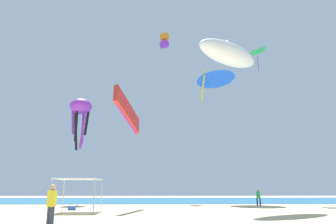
{
  "coord_description": "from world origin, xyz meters",
  "views": [
    {
      "loc": [
        0.32,
        -17.77,
        1.63
      ],
      "look_at": [
        1.17,
        8.54,
        8.0
      ],
      "focal_mm": 33.84,
      "sensor_mm": 36.0,
      "label": 1
    }
  ],
  "objects_px": {
    "kite_box_orange": "(164,41)",
    "kite_inflatable_white": "(228,54)",
    "person_central": "(258,196)",
    "cooler_box": "(72,208)",
    "kite_delta_blue": "(215,77)",
    "person_near_tent": "(52,201)",
    "kite_parafoil_red": "(127,111)",
    "canopy_tent": "(79,180)",
    "kite_octopus_purple": "(81,109)",
    "kite_diamond_green": "(257,53)"
  },
  "relations": [
    {
      "from": "person_near_tent",
      "to": "kite_inflatable_white",
      "type": "distance_m",
      "value": 20.33
    },
    {
      "from": "canopy_tent",
      "to": "kite_box_orange",
      "type": "height_order",
      "value": "kite_box_orange"
    },
    {
      "from": "person_near_tent",
      "to": "kite_octopus_purple",
      "type": "xyz_separation_m",
      "value": [
        -4.17,
        20.73,
        9.51
      ]
    },
    {
      "from": "cooler_box",
      "to": "kite_parafoil_red",
      "type": "xyz_separation_m",
      "value": [
        3.79,
        2.14,
        8.21
      ]
    },
    {
      "from": "canopy_tent",
      "to": "kite_parafoil_red",
      "type": "height_order",
      "value": "kite_parafoil_red"
    },
    {
      "from": "canopy_tent",
      "to": "person_central",
      "type": "distance_m",
      "value": 17.31
    },
    {
      "from": "cooler_box",
      "to": "kite_octopus_purple",
      "type": "distance_m",
      "value": 14.76
    },
    {
      "from": "person_near_tent",
      "to": "person_central",
      "type": "relative_size",
      "value": 1.16
    },
    {
      "from": "kite_inflatable_white",
      "to": "kite_parafoil_red",
      "type": "xyz_separation_m",
      "value": [
        -9.14,
        1.18,
        -5.2
      ]
    },
    {
      "from": "kite_delta_blue",
      "to": "kite_octopus_purple",
      "type": "bearing_deg",
      "value": 153.59
    },
    {
      "from": "canopy_tent",
      "to": "kite_box_orange",
      "type": "distance_m",
      "value": 30.57
    },
    {
      "from": "person_near_tent",
      "to": "person_central",
      "type": "bearing_deg",
      "value": 91.58
    },
    {
      "from": "person_central",
      "to": "kite_delta_blue",
      "type": "xyz_separation_m",
      "value": [
        -2.48,
        6.71,
        14.59
      ]
    },
    {
      "from": "person_near_tent",
      "to": "kite_inflatable_white",
      "type": "xyz_separation_m",
      "value": [
        11.16,
        11.49,
        12.52
      ]
    },
    {
      "from": "kite_box_orange",
      "to": "cooler_box",
      "type": "bearing_deg",
      "value": 134.16
    },
    {
      "from": "kite_box_orange",
      "to": "person_central",
      "type": "bearing_deg",
      "value": -169.96
    },
    {
      "from": "canopy_tent",
      "to": "cooler_box",
      "type": "height_order",
      "value": "canopy_tent"
    },
    {
      "from": "kite_box_orange",
      "to": "kite_inflatable_white",
      "type": "bearing_deg",
      "value": 173.07
    },
    {
      "from": "person_near_tent",
      "to": "kite_octopus_purple",
      "type": "relative_size",
      "value": 0.31
    },
    {
      "from": "kite_octopus_purple",
      "to": "kite_diamond_green",
      "type": "bearing_deg",
      "value": 170.29
    },
    {
      "from": "canopy_tent",
      "to": "kite_parafoil_red",
      "type": "distance_m",
      "value": 8.09
    },
    {
      "from": "kite_delta_blue",
      "to": "cooler_box",
      "type": "bearing_deg",
      "value": -172.17
    },
    {
      "from": "kite_box_orange",
      "to": "kite_octopus_purple",
      "type": "bearing_deg",
      "value": 106.67
    },
    {
      "from": "kite_octopus_purple",
      "to": "canopy_tent",
      "type": "bearing_deg",
      "value": 90.06
    },
    {
      "from": "person_central",
      "to": "kite_inflatable_white",
      "type": "height_order",
      "value": "kite_inflatable_white"
    },
    {
      "from": "person_near_tent",
      "to": "cooler_box",
      "type": "bearing_deg",
      "value": 143.07
    },
    {
      "from": "person_central",
      "to": "kite_diamond_green",
      "type": "height_order",
      "value": "kite_diamond_green"
    },
    {
      "from": "kite_box_orange",
      "to": "kite_diamond_green",
      "type": "bearing_deg",
      "value": -142.67
    },
    {
      "from": "person_central",
      "to": "kite_delta_blue",
      "type": "bearing_deg",
      "value": -49.73
    },
    {
      "from": "cooler_box",
      "to": "kite_inflatable_white",
      "type": "height_order",
      "value": "kite_inflatable_white"
    },
    {
      "from": "kite_diamond_green",
      "to": "kite_box_orange",
      "type": "bearing_deg",
      "value": -118.66
    },
    {
      "from": "kite_parafoil_red",
      "to": "kite_delta_blue",
      "type": "distance_m",
      "value": 15.99
    },
    {
      "from": "person_central",
      "to": "kite_delta_blue",
      "type": "height_order",
      "value": "kite_delta_blue"
    },
    {
      "from": "person_near_tent",
      "to": "cooler_box",
      "type": "xyz_separation_m",
      "value": [
        -1.77,
        10.53,
        -0.89
      ]
    },
    {
      "from": "person_central",
      "to": "kite_inflatable_white",
      "type": "relative_size",
      "value": 0.22
    },
    {
      "from": "kite_inflatable_white",
      "to": "person_central",
      "type": "bearing_deg",
      "value": 18.38
    },
    {
      "from": "cooler_box",
      "to": "kite_delta_blue",
      "type": "bearing_deg",
      "value": 41.8
    },
    {
      "from": "canopy_tent",
      "to": "kite_inflatable_white",
      "type": "relative_size",
      "value": 0.42
    },
    {
      "from": "kite_octopus_purple",
      "to": "person_near_tent",
      "type": "bearing_deg",
      "value": 86.49
    },
    {
      "from": "kite_inflatable_white",
      "to": "kite_diamond_green",
      "type": "xyz_separation_m",
      "value": [
        6.49,
        11.21,
        5.21
      ]
    },
    {
      "from": "cooler_box",
      "to": "kite_octopus_purple",
      "type": "xyz_separation_m",
      "value": [
        -2.39,
        10.2,
        10.39
      ]
    },
    {
      "from": "canopy_tent",
      "to": "kite_delta_blue",
      "type": "bearing_deg",
      "value": 48.4
    },
    {
      "from": "kite_parafoil_red",
      "to": "canopy_tent",
      "type": "bearing_deg",
      "value": 163.54
    },
    {
      "from": "canopy_tent",
      "to": "kite_parafoil_red",
      "type": "bearing_deg",
      "value": 56.32
    },
    {
      "from": "person_near_tent",
      "to": "person_central",
      "type": "distance_m",
      "value": 21.74
    },
    {
      "from": "kite_parafoil_red",
      "to": "kite_diamond_green",
      "type": "height_order",
      "value": "kite_diamond_green"
    },
    {
      "from": "person_near_tent",
      "to": "kite_inflatable_white",
      "type": "bearing_deg",
      "value": 89.35
    },
    {
      "from": "kite_octopus_purple",
      "to": "kite_delta_blue",
      "type": "xyz_separation_m",
      "value": [
        16.21,
        2.15,
        4.95
      ]
    },
    {
      "from": "kite_octopus_purple",
      "to": "kite_inflatable_white",
      "type": "distance_m",
      "value": 18.15
    },
    {
      "from": "person_near_tent",
      "to": "cooler_box",
      "type": "distance_m",
      "value": 10.72
    }
  ]
}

